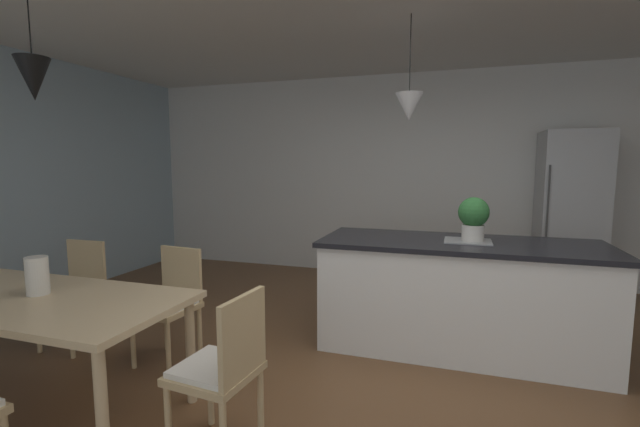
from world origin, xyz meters
TOP-DOWN VIEW (x-y plane):
  - ground_plane at (0.00, 0.00)m, footprint 10.00×8.40m
  - wall_back_kitchen at (0.00, 3.26)m, footprint 10.00×0.12m
  - dining_table at (-2.19, -0.71)m, footprint 2.08×0.87m
  - chair_far_left at (-2.66, 0.09)m, footprint 0.41×0.41m
  - chair_far_right at (-1.72, 0.09)m, footprint 0.44×0.44m
  - chair_kitchen_end at (-0.78, -0.72)m, footprint 0.44×0.44m
  - kitchen_island at (0.38, 1.00)m, footprint 2.22×0.87m
  - refrigerator at (1.57, 2.86)m, footprint 0.66×0.67m
  - pendant_over_table at (-2.09, -0.60)m, footprint 0.20×0.20m
  - pendant_over_island_main at (-0.05, 1.00)m, footprint 0.22×0.22m
  - potted_plant_on_island at (0.48, 1.00)m, footprint 0.24×0.24m
  - vase_on_dining_table at (-2.09, -0.67)m, footprint 0.13×0.13m

SIDE VIEW (x-z plane):
  - ground_plane at x=0.00m, z-range -0.04..0.00m
  - kitchen_island at x=0.38m, z-range 0.01..0.92m
  - chair_far_left at x=-2.66m, z-range 0.04..0.91m
  - chair_far_right at x=-1.72m, z-range 0.04..0.91m
  - chair_kitchen_end at x=-0.78m, z-range 0.04..0.91m
  - dining_table at x=-2.19m, z-range 0.30..1.02m
  - vase_on_dining_table at x=-2.09m, z-range 0.72..0.96m
  - refrigerator at x=1.57m, z-range 0.00..1.89m
  - potted_plant_on_island at x=0.48m, z-range 0.92..1.28m
  - wall_back_kitchen at x=0.00m, z-range 0.00..2.70m
  - pendant_over_island_main at x=-0.05m, z-range 1.57..2.40m
  - pendant_over_table at x=-2.09m, z-range 1.62..2.43m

